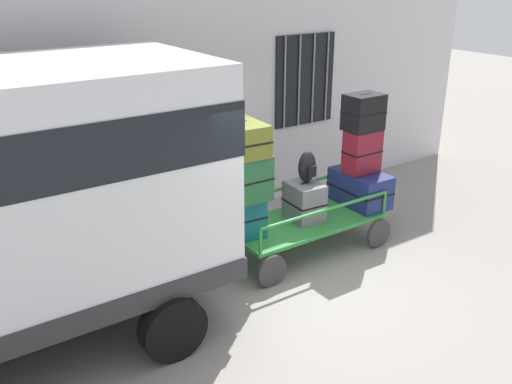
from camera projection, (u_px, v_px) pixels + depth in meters
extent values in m
plane|color=gray|center=(279.00, 282.00, 7.26)|extent=(40.00, 40.00, 0.00)
cube|color=silver|center=(181.00, 60.00, 8.21)|extent=(12.00, 0.30, 5.00)
cube|color=black|center=(65.00, 113.00, 7.32)|extent=(1.20, 0.04, 1.50)
cylinder|color=gray|center=(30.00, 118.00, 7.06)|extent=(0.03, 0.03, 1.50)
cylinder|color=gray|center=(54.00, 115.00, 7.21)|extent=(0.03, 0.03, 1.50)
cylinder|color=gray|center=(77.00, 112.00, 7.37)|extent=(0.03, 0.03, 1.50)
cylinder|color=gray|center=(100.00, 109.00, 7.53)|extent=(0.03, 0.03, 1.50)
cube|color=black|center=(305.00, 80.00, 9.42)|extent=(1.20, 0.04, 1.50)
cylinder|color=gray|center=(285.00, 83.00, 9.15)|extent=(0.03, 0.03, 1.50)
cylinder|color=gray|center=(299.00, 81.00, 9.31)|extent=(0.03, 0.03, 1.50)
cylinder|color=gray|center=(313.00, 80.00, 9.47)|extent=(0.03, 0.03, 1.50)
cylinder|color=gray|center=(327.00, 78.00, 9.63)|extent=(0.03, 0.03, 1.50)
cylinder|color=black|center=(173.00, 328.00, 5.74)|extent=(0.70, 0.22, 0.70)
cube|color=#2D8438|center=(304.00, 221.00, 7.90)|extent=(2.24, 1.02, 0.05)
cylinder|color=#383838|center=(379.00, 233.00, 8.08)|extent=(0.43, 0.06, 0.43)
cylinder|color=#383838|center=(329.00, 209.00, 8.89)|extent=(0.43, 0.06, 0.43)
cylinder|color=#383838|center=(272.00, 271.00, 7.09)|extent=(0.43, 0.06, 0.43)
cylinder|color=#383838|center=(227.00, 239.00, 7.90)|extent=(0.43, 0.06, 0.43)
cylinder|color=#2D8438|center=(384.00, 203.00, 8.04)|extent=(0.04, 0.04, 0.32)
cylinder|color=#2D8438|center=(340.00, 183.00, 8.76)|extent=(0.04, 0.04, 0.32)
cylinder|color=#2D8438|center=(260.00, 241.00, 6.91)|extent=(0.04, 0.04, 0.32)
cylinder|color=#2D8438|center=(221.00, 215.00, 7.63)|extent=(0.04, 0.04, 0.32)
cylinder|color=#2D8438|center=(328.00, 209.00, 7.41)|extent=(2.16, 0.04, 0.04)
cylinder|color=#2D8438|center=(284.00, 188.00, 8.13)|extent=(2.16, 0.04, 0.04)
cube|color=#0F5960|center=(242.00, 218.00, 7.25)|extent=(0.62, 0.36, 0.58)
cube|color=black|center=(242.00, 218.00, 7.25)|extent=(0.63, 0.37, 0.02)
cube|color=black|center=(241.00, 197.00, 7.14)|extent=(0.16, 0.04, 0.02)
cube|color=#194C28|center=(242.00, 176.00, 7.02)|extent=(0.57, 0.64, 0.57)
cube|color=black|center=(242.00, 176.00, 7.02)|extent=(0.58, 0.65, 0.02)
cube|color=black|center=(242.00, 154.00, 6.92)|extent=(0.16, 0.03, 0.02)
cube|color=#4C5119|center=(240.00, 137.00, 6.86)|extent=(0.51, 0.77, 0.39)
cube|color=black|center=(240.00, 137.00, 6.86)|extent=(0.52, 0.78, 0.02)
cube|color=black|center=(240.00, 122.00, 6.78)|extent=(0.16, 0.04, 0.02)
cube|color=slate|center=(304.00, 202.00, 7.80)|extent=(0.45, 0.54, 0.53)
cube|color=black|center=(304.00, 202.00, 7.80)|extent=(0.46, 0.55, 0.02)
cube|color=black|center=(305.00, 184.00, 7.71)|extent=(0.15, 0.04, 0.02)
cube|color=navy|center=(360.00, 188.00, 8.34)|extent=(0.55, 0.90, 0.49)
cube|color=black|center=(360.00, 188.00, 8.34)|extent=(0.56, 0.91, 0.02)
cube|color=black|center=(361.00, 172.00, 8.25)|extent=(0.16, 0.03, 0.02)
cube|color=maroon|center=(362.00, 151.00, 8.13)|extent=(0.52, 0.32, 0.62)
cube|color=black|center=(362.00, 151.00, 8.13)|extent=(0.53, 0.33, 0.02)
cube|color=black|center=(364.00, 131.00, 8.02)|extent=(0.16, 0.03, 0.02)
cube|color=black|center=(364.00, 112.00, 7.94)|extent=(0.52, 0.39, 0.51)
cube|color=black|center=(364.00, 112.00, 7.94)|extent=(0.53, 0.40, 0.02)
cube|color=black|center=(365.00, 94.00, 7.85)|extent=(0.16, 0.03, 0.02)
ellipsoid|color=black|center=(307.00, 167.00, 7.67)|extent=(0.27, 0.19, 0.44)
cube|color=black|center=(311.00, 172.00, 7.61)|extent=(0.14, 0.06, 0.15)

